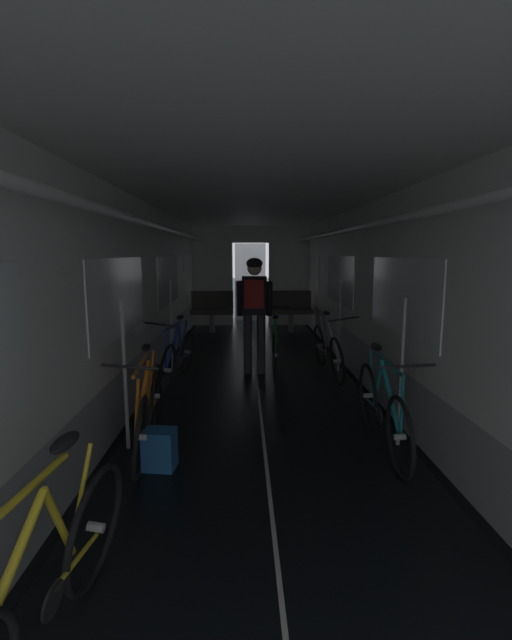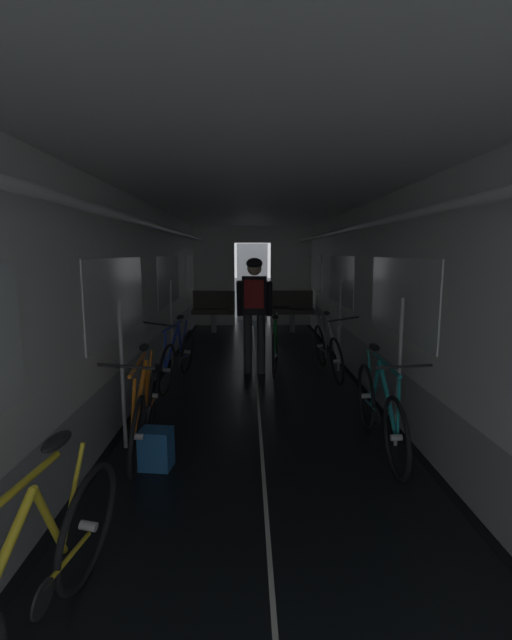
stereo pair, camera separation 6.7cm
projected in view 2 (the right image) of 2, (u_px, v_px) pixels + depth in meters
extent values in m
cube|color=black|center=(141.00, 404.00, 5.17)|extent=(0.08, 11.50, 0.01)
cube|color=black|center=(375.00, 403.00, 5.22)|extent=(0.08, 11.50, 0.01)
cube|color=beige|center=(258.00, 404.00, 5.20)|extent=(0.03, 11.27, 0.00)
cube|color=#9EA0A5|center=(131.00, 381.00, 5.12)|extent=(0.12, 11.50, 0.60)
cube|color=white|center=(127.00, 277.00, 4.93)|extent=(0.12, 11.50, 1.85)
cube|color=white|center=(118.00, 298.00, 4.39)|extent=(0.02, 1.90, 0.80)
cube|color=white|center=(169.00, 280.00, 7.23)|extent=(0.02, 1.90, 0.80)
cube|color=white|center=(191.00, 272.00, 10.07)|extent=(0.02, 1.90, 0.80)
cube|color=yellow|center=(135.00, 292.00, 5.05)|extent=(0.01, 0.20, 0.28)
cylinder|color=white|center=(155.00, 226.00, 4.85)|extent=(0.07, 11.04, 0.07)
cylinder|color=#B7BABF|center=(122.00, 375.00, 3.93)|extent=(0.04, 0.04, 1.40)
cylinder|color=#B7BABF|center=(172.00, 327.00, 6.50)|extent=(0.04, 0.04, 1.40)
cube|color=#9EA0A5|center=(384.00, 379.00, 5.18)|extent=(0.12, 11.50, 0.60)
cube|color=white|center=(389.00, 277.00, 4.99)|extent=(0.12, 11.50, 1.85)
cube|color=white|center=(400.00, 297.00, 4.45)|extent=(0.02, 1.90, 0.80)
cube|color=white|center=(340.00, 280.00, 7.29)|extent=(0.02, 1.90, 0.80)
cube|color=white|center=(314.00, 272.00, 10.13)|extent=(0.02, 1.90, 0.80)
cube|color=yellow|center=(396.00, 296.00, 4.55)|extent=(0.01, 0.20, 0.28)
cylinder|color=white|center=(361.00, 226.00, 4.90)|extent=(0.07, 11.04, 0.07)
cylinder|color=#B7BABF|center=(399.00, 373.00, 3.98)|extent=(0.04, 0.04, 1.40)
cylinder|color=#B7BABF|center=(340.00, 326.00, 6.55)|extent=(0.04, 0.04, 1.40)
cube|color=white|center=(214.00, 276.00, 10.73)|extent=(1.00, 0.12, 2.45)
cube|color=white|center=(291.00, 276.00, 10.77)|extent=(1.00, 0.12, 2.45)
cube|color=white|center=(252.00, 234.00, 10.59)|extent=(0.90, 0.12, 0.40)
cube|color=#4C4F54|center=(252.00, 282.00, 11.47)|extent=(0.81, 0.04, 2.05)
cube|color=silver|center=(259.00, 189.00, 4.81)|extent=(3.14, 11.62, 0.12)
cylinder|color=gray|center=(214.00, 323.00, 9.84)|extent=(0.12, 0.12, 0.44)
cube|color=#47423D|center=(214.00, 311.00, 9.80)|extent=(0.96, 0.44, 0.10)
cube|color=#47423D|center=(214.00, 299.00, 9.94)|extent=(0.96, 0.08, 0.40)
torus|color=gray|center=(195.00, 291.00, 9.94)|extent=(0.14, 0.14, 0.02)
cylinder|color=gray|center=(292.00, 323.00, 9.87)|extent=(0.12, 0.12, 0.44)
cube|color=#47423D|center=(293.00, 311.00, 9.83)|extent=(0.96, 0.44, 0.10)
cube|color=#47423D|center=(292.00, 299.00, 9.98)|extent=(0.96, 0.08, 0.40)
torus|color=gray|center=(273.00, 291.00, 9.97)|extent=(0.14, 0.14, 0.02)
torus|color=black|center=(153.00, 396.00, 4.48)|extent=(0.16, 0.68, 0.67)
cylinder|color=#B2B2B7|center=(153.00, 396.00, 4.48)|extent=(0.10, 0.06, 0.06)
torus|color=black|center=(137.00, 437.00, 3.48)|extent=(0.16, 0.68, 0.67)
cylinder|color=#B2B2B7|center=(137.00, 437.00, 3.48)|extent=(0.10, 0.06, 0.06)
cylinder|color=orange|center=(139.00, 398.00, 3.75)|extent=(0.06, 0.54, 0.56)
cylinder|color=orange|center=(146.00, 384.00, 4.15)|extent=(0.12, 0.34, 0.55)
cylinder|color=orange|center=(138.00, 364.00, 3.86)|extent=(0.11, 0.82, 0.04)
cylinder|color=orange|center=(149.00, 375.00, 4.37)|extent=(0.06, 0.17, 0.49)
cylinder|color=orange|center=(151.00, 405.00, 4.26)|extent=(0.07, 0.45, 0.07)
cylinder|color=orange|center=(133.00, 407.00, 3.47)|extent=(0.08, 0.09, 0.49)
cylinder|color=black|center=(148.00, 416.00, 4.05)|extent=(0.04, 0.17, 0.17)
ellipsoid|color=black|center=(144.00, 347.00, 4.27)|extent=(0.12, 0.25, 0.07)
cylinder|color=black|center=(126.00, 367.00, 3.39)|extent=(0.44, 0.06, 0.07)
torus|color=black|center=(366.00, 396.00, 4.47)|extent=(0.10, 0.67, 0.67)
cylinder|color=#B2B2B7|center=(366.00, 396.00, 4.47)|extent=(0.09, 0.05, 0.06)
torus|color=black|center=(396.00, 438.00, 3.46)|extent=(0.10, 0.67, 0.67)
cylinder|color=#B2B2B7|center=(396.00, 438.00, 3.46)|extent=(0.09, 0.05, 0.06)
cylinder|color=teal|center=(388.00, 398.00, 3.74)|extent=(0.05, 0.54, 0.56)
cylinder|color=teal|center=(376.00, 384.00, 4.14)|extent=(0.08, 0.34, 0.55)
cylinder|color=teal|center=(386.00, 364.00, 3.85)|extent=(0.07, 0.82, 0.04)
cylinder|color=teal|center=(370.00, 375.00, 4.36)|extent=(0.05, 0.16, 0.49)
cylinder|color=teal|center=(371.00, 406.00, 4.25)|extent=(0.04, 0.45, 0.07)
cylinder|color=teal|center=(398.00, 407.00, 3.45)|extent=(0.06, 0.09, 0.49)
cylinder|color=black|center=(377.00, 416.00, 4.03)|extent=(0.03, 0.17, 0.17)
ellipsoid|color=black|center=(374.00, 347.00, 4.26)|extent=(0.10, 0.24, 0.07)
cylinder|color=black|center=(404.00, 367.00, 3.38)|extent=(0.44, 0.04, 0.05)
torus|color=black|center=(320.00, 346.00, 6.91)|extent=(0.16, 0.68, 0.67)
cylinder|color=#B2B2B7|center=(320.00, 346.00, 6.91)|extent=(0.10, 0.06, 0.06)
torus|color=black|center=(337.00, 361.00, 5.91)|extent=(0.16, 0.68, 0.67)
cylinder|color=#B2B2B7|center=(337.00, 361.00, 5.91)|extent=(0.10, 0.06, 0.06)
cylinder|color=#ADAFB5|center=(333.00, 341.00, 6.19)|extent=(0.14, 0.54, 0.56)
cylinder|color=#ADAFB5|center=(326.00, 336.00, 6.59)|extent=(0.09, 0.35, 0.55)
cylinder|color=#ADAFB5|center=(333.00, 321.00, 6.30)|extent=(0.09, 0.82, 0.04)
cylinder|color=#ADAFB5|center=(323.00, 332.00, 6.81)|extent=(0.09, 0.16, 0.49)
cylinder|color=#ADAFB5|center=(323.00, 350.00, 6.69)|extent=(0.05, 0.45, 0.07)
cylinder|color=#ADAFB5|center=(339.00, 344.00, 5.90)|extent=(0.09, 0.09, 0.49)
cylinder|color=black|center=(326.00, 355.00, 6.47)|extent=(0.04, 0.17, 0.17)
ellipsoid|color=black|center=(327.00, 313.00, 6.72)|extent=(0.11, 0.25, 0.07)
cylinder|color=black|center=(343.00, 319.00, 5.83)|extent=(0.44, 0.05, 0.08)
torus|color=black|center=(88.00, 526.00, 2.34)|extent=(0.19, 0.68, 0.67)
cylinder|color=#B2B2B7|center=(88.00, 526.00, 2.34)|extent=(0.10, 0.06, 0.06)
cylinder|color=yellow|center=(50.00, 522.00, 2.02)|extent=(0.08, 0.35, 0.55)
cylinder|color=yellow|center=(2.00, 501.00, 1.73)|extent=(0.12, 0.82, 0.04)
cylinder|color=yellow|center=(73.00, 492.00, 2.24)|extent=(0.10, 0.16, 0.49)
cylinder|color=yellow|center=(68.00, 559.00, 2.12)|extent=(0.07, 0.45, 0.07)
cylinder|color=black|center=(43.00, 599.00, 1.90)|extent=(0.05, 0.17, 0.17)
ellipsoid|color=black|center=(57.00, 441.00, 2.15)|extent=(0.12, 0.25, 0.07)
torus|color=black|center=(187.00, 352.00, 6.48)|extent=(0.19, 0.68, 0.67)
cylinder|color=#B2B2B7|center=(187.00, 352.00, 6.48)|extent=(0.10, 0.06, 0.06)
torus|color=black|center=(167.00, 370.00, 5.47)|extent=(0.19, 0.68, 0.67)
cylinder|color=#B2B2B7|center=(167.00, 370.00, 5.47)|extent=(0.10, 0.06, 0.06)
cylinder|color=#2342B7|center=(172.00, 348.00, 5.75)|extent=(0.16, 0.53, 0.56)
cylinder|color=#2342B7|center=(180.00, 341.00, 6.16)|extent=(0.06, 0.35, 0.55)
cylinder|color=#2342B7|center=(172.00, 326.00, 5.87)|extent=(0.13, 0.82, 0.04)
cylinder|color=#2342B7|center=(184.00, 337.00, 6.37)|extent=(0.10, 0.16, 0.49)
cylinder|color=#2342B7|center=(184.00, 357.00, 6.26)|extent=(0.08, 0.45, 0.07)
cylinder|color=#2342B7|center=(165.00, 351.00, 5.47)|extent=(0.08, 0.10, 0.49)
cylinder|color=black|center=(180.00, 362.00, 6.04)|extent=(0.05, 0.17, 0.17)
ellipsoid|color=black|center=(180.00, 317.00, 6.28)|extent=(0.12, 0.25, 0.07)
cylinder|color=black|center=(161.00, 324.00, 5.40)|extent=(0.44, 0.08, 0.07)
cylinder|color=#2D2D33|center=(248.00, 344.00, 6.47)|extent=(0.13, 0.13, 0.90)
cylinder|color=#2D2D33|center=(261.00, 344.00, 6.46)|extent=(0.13, 0.13, 0.90)
cube|color=black|center=(254.00, 296.00, 6.35)|extent=(0.37, 0.24, 0.56)
cylinder|color=black|center=(240.00, 299.00, 6.39)|extent=(0.10, 0.20, 0.53)
cylinder|color=black|center=(269.00, 299.00, 6.37)|extent=(0.10, 0.20, 0.53)
sphere|color=beige|center=(254.00, 268.00, 6.29)|extent=(0.21, 0.21, 0.21)
ellipsoid|color=black|center=(254.00, 263.00, 6.28)|extent=(0.25, 0.29, 0.16)
cube|color=maroon|center=(254.00, 294.00, 6.18)|extent=(0.29, 0.17, 0.40)
torus|color=black|center=(274.00, 355.00, 6.23)|extent=(0.11, 0.67, 0.67)
cylinder|color=#B2B2B7|center=(274.00, 355.00, 6.23)|extent=(0.10, 0.06, 0.05)
torus|color=black|center=(276.00, 341.00, 7.24)|extent=(0.11, 0.67, 0.67)
cylinder|color=#B2B2B7|center=(276.00, 341.00, 7.24)|extent=(0.10, 0.06, 0.05)
cylinder|color=#1E8438|center=(276.00, 332.00, 6.89)|extent=(0.10, 0.54, 0.56)
cylinder|color=#1E8438|center=(275.00, 337.00, 6.49)|extent=(0.06, 0.34, 0.55)
cylinder|color=#1E8438|center=(276.00, 317.00, 6.70)|extent=(0.11, 0.82, 0.03)
cylinder|color=#1E8438|center=(275.00, 338.00, 6.26)|extent=(0.05, 0.16, 0.49)
cylinder|color=#1E8438|center=(274.00, 353.00, 6.46)|extent=(0.07, 0.45, 0.07)
cylinder|color=#1E8438|center=(276.00, 327.00, 7.17)|extent=(0.04, 0.09, 0.49)
cylinder|color=black|center=(275.00, 351.00, 6.68)|extent=(0.03, 0.17, 0.17)
ellipsoid|color=black|center=(275.00, 317.00, 6.27)|extent=(0.11, 0.25, 0.06)
cylinder|color=black|center=(277.00, 307.00, 7.14)|extent=(0.44, 0.07, 0.03)
cube|color=#1E5693|center=(156.00, 449.00, 3.63)|extent=(0.29, 0.23, 0.34)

